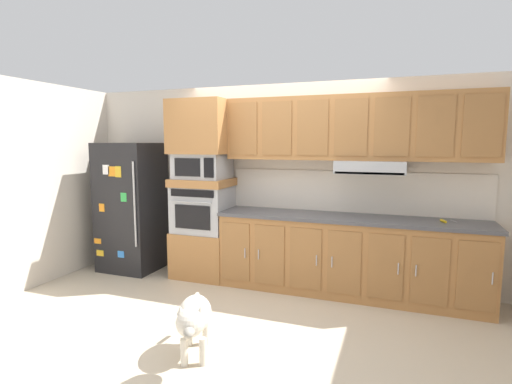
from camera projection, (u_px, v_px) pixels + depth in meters
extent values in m
plane|color=beige|center=(254.00, 307.00, 4.24)|extent=(9.60, 9.60, 0.00)
cube|color=beige|center=(284.00, 182.00, 5.12)|extent=(6.20, 0.12, 2.50)
cube|color=beige|center=(50.00, 183.00, 5.04)|extent=(0.12, 7.10, 2.50)
cube|color=black|center=(132.00, 207.00, 5.47)|extent=(0.76, 0.70, 1.76)
cylinder|color=silver|center=(134.00, 205.00, 5.00)|extent=(0.02, 0.02, 1.10)
cube|color=orange|center=(98.00, 241.00, 5.30)|extent=(0.11, 0.01, 0.07)
cube|color=orange|center=(102.00, 208.00, 5.21)|extent=(0.08, 0.01, 0.11)
cube|color=white|center=(106.00, 170.00, 5.11)|extent=(0.10, 0.01, 0.13)
cube|color=gold|center=(100.00, 253.00, 5.31)|extent=(0.12, 0.01, 0.08)
cube|color=#337FDB|center=(121.00, 254.00, 5.19)|extent=(0.10, 0.01, 0.09)
cube|color=green|center=(124.00, 197.00, 5.07)|extent=(0.09, 0.01, 0.12)
cube|color=orange|center=(112.00, 171.00, 5.09)|extent=(0.11, 0.01, 0.13)
cube|color=gold|center=(118.00, 172.00, 5.05)|extent=(0.09, 0.01, 0.14)
cube|color=#A8703D|center=(204.00, 253.00, 5.24)|extent=(0.74, 0.62, 0.60)
cube|color=#A8AAAF|center=(203.00, 209.00, 5.17)|extent=(0.70, 0.58, 0.60)
cube|color=black|center=(192.00, 217.00, 4.90)|extent=(0.49, 0.01, 0.30)
cube|color=black|center=(192.00, 193.00, 4.86)|extent=(0.59, 0.01, 0.09)
cylinder|color=#A8AAAF|center=(191.00, 202.00, 4.85)|extent=(0.56, 0.02, 0.02)
cube|color=#A8703D|center=(203.00, 182.00, 5.12)|extent=(0.74, 0.62, 0.10)
cube|color=#A8AAAF|center=(203.00, 166.00, 5.10)|extent=(0.64, 0.53, 0.32)
cube|color=black|center=(187.00, 167.00, 4.87)|extent=(0.35, 0.01, 0.22)
cube|color=black|center=(209.00, 168.00, 4.77)|extent=(0.13, 0.01, 0.24)
cube|color=#A8703D|center=(202.00, 127.00, 5.04)|extent=(0.74, 0.62, 0.68)
cube|color=#A8703D|center=(347.00, 257.00, 4.59)|extent=(3.01, 0.60, 0.88)
cube|color=#9A6738|center=(235.00, 252.00, 4.74)|extent=(0.36, 0.01, 0.70)
cylinder|color=#BCBCC1|center=(245.00, 253.00, 4.68)|extent=(0.01, 0.01, 0.12)
cube|color=#9A6738|center=(269.00, 255.00, 4.59)|extent=(0.36, 0.01, 0.70)
cylinder|color=#BCBCC1|center=(258.00, 254.00, 4.62)|extent=(0.01, 0.01, 0.12)
cube|color=#9A6738|center=(305.00, 259.00, 4.44)|extent=(0.36, 0.01, 0.70)
cylinder|color=#BCBCC1|center=(316.00, 260.00, 4.39)|extent=(0.01, 0.01, 0.12)
cube|color=#9A6738|center=(344.00, 263.00, 4.30)|extent=(0.36, 0.01, 0.70)
cylinder|color=#BCBCC1|center=(332.00, 262.00, 4.33)|extent=(0.01, 0.01, 0.12)
cube|color=#9A6738|center=(385.00, 267.00, 4.15)|extent=(0.36, 0.01, 0.70)
cylinder|color=#BCBCC1|center=(398.00, 269.00, 4.09)|extent=(0.01, 0.01, 0.12)
cube|color=#9A6738|center=(430.00, 272.00, 4.00)|extent=(0.36, 0.01, 0.70)
cylinder|color=#BCBCC1|center=(416.00, 271.00, 4.03)|extent=(0.01, 0.01, 0.12)
cube|color=#9A6738|center=(477.00, 276.00, 3.86)|extent=(0.36, 0.01, 0.70)
cylinder|color=#BCBCC1|center=(493.00, 278.00, 3.80)|extent=(0.01, 0.01, 0.12)
cube|color=#4C4C51|center=(349.00, 218.00, 4.53)|extent=(3.05, 0.64, 0.04)
cube|color=silver|center=(352.00, 192.00, 4.76)|extent=(3.05, 0.02, 0.50)
cube|color=#A8703D|center=(353.00, 128.00, 4.52)|extent=(3.01, 0.34, 0.74)
cube|color=#A8AAAF|center=(370.00, 167.00, 4.44)|extent=(0.76, 0.48, 0.14)
cube|color=black|center=(369.00, 173.00, 4.24)|extent=(0.72, 0.04, 0.02)
cube|color=#9A6738|center=(243.00, 129.00, 4.80)|extent=(0.36, 0.01, 0.63)
cube|color=#9A6738|center=(277.00, 128.00, 4.65)|extent=(0.36, 0.01, 0.63)
cube|color=#9A6738|center=(313.00, 128.00, 4.50)|extent=(0.36, 0.01, 0.63)
cube|color=#9A6738|center=(351.00, 127.00, 4.36)|extent=(0.36, 0.01, 0.63)
cube|color=#9A6738|center=(392.00, 127.00, 4.21)|extent=(0.36, 0.01, 0.63)
cube|color=#9A6738|center=(436.00, 126.00, 4.06)|extent=(0.36, 0.01, 0.63)
cube|color=#9A6738|center=(483.00, 126.00, 3.92)|extent=(0.36, 0.01, 0.63)
cylinder|color=yellow|center=(443.00, 221.00, 4.18)|extent=(0.06, 0.10, 0.03)
cylinder|color=silver|center=(454.00, 221.00, 4.19)|extent=(0.05, 0.11, 0.01)
ellipsoid|color=beige|center=(195.00, 313.00, 3.25)|extent=(0.43, 0.53, 0.27)
sphere|color=beige|center=(191.00, 323.00, 2.92)|extent=(0.22, 0.22, 0.22)
ellipsoid|color=gray|center=(189.00, 332.00, 2.82)|extent=(0.12, 0.14, 0.08)
cone|color=beige|center=(201.00, 310.00, 2.93)|extent=(0.06, 0.06, 0.07)
cone|color=beige|center=(180.00, 310.00, 2.92)|extent=(0.06, 0.06, 0.07)
cylinder|color=beige|center=(198.00, 296.00, 3.54)|extent=(0.10, 0.16, 0.12)
cylinder|color=beige|center=(203.00, 352.00, 3.13)|extent=(0.06, 0.06, 0.22)
cylinder|color=beige|center=(184.00, 352.00, 3.12)|extent=(0.06, 0.06, 0.22)
cylinder|color=beige|center=(206.00, 332.00, 3.45)|extent=(0.06, 0.06, 0.22)
cylinder|color=beige|center=(189.00, 333.00, 3.44)|extent=(0.06, 0.06, 0.22)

